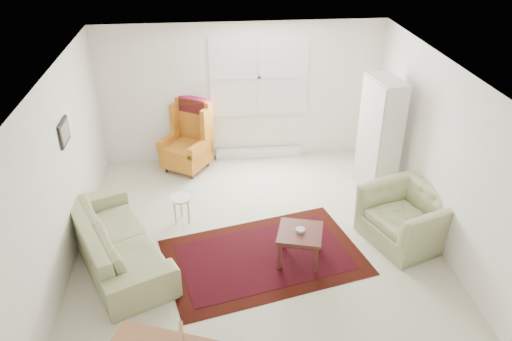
{
  "coord_description": "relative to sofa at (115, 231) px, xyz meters",
  "views": [
    {
      "loc": [
        -0.6,
        -5.58,
        4.38
      ],
      "look_at": [
        0.0,
        0.3,
        1.05
      ],
      "focal_mm": 35.0,
      "sensor_mm": 36.0,
      "label": 1
    }
  ],
  "objects": [
    {
      "name": "room",
      "position": [
        1.93,
        0.3,
        0.8
      ],
      "size": [
        5.04,
        5.54,
        2.51
      ],
      "color": "beige",
      "rests_on": "ground"
    },
    {
      "name": "rug",
      "position": [
        1.96,
        -0.18,
        -0.45
      ],
      "size": [
        2.94,
        2.25,
        0.03
      ],
      "primitive_type": null,
      "rotation": [
        0.0,
        0.0,
        0.24
      ],
      "color": "black",
      "rests_on": "ground"
    },
    {
      "name": "sofa",
      "position": [
        0.0,
        0.0,
        0.0
      ],
      "size": [
        1.77,
        2.45,
        0.92
      ],
      "primitive_type": "imported",
      "rotation": [
        0.0,
        0.0,
        2.0
      ],
      "color": "#939966",
      "rests_on": "ground"
    },
    {
      "name": "armchair",
      "position": [
        4.01,
        0.03,
        -0.01
      ],
      "size": [
        1.34,
        1.43,
        0.89
      ],
      "primitive_type": "imported",
      "rotation": [
        0.0,
        0.0,
        -1.21
      ],
      "color": "#939966",
      "rests_on": "ground"
    },
    {
      "name": "wingback_chair",
      "position": [
        0.88,
        2.44,
        0.16
      ],
      "size": [
        1.02,
        1.03,
        1.25
      ],
      "primitive_type": null,
      "rotation": [
        0.0,
        0.0,
        -0.57
      ],
      "color": "#BA6E1C",
      "rests_on": "ground"
    },
    {
      "name": "coffee_table",
      "position": [
        2.43,
        -0.26,
        -0.23
      ],
      "size": [
        0.71,
        0.71,
        0.47
      ],
      "primitive_type": null,
      "rotation": [
        0.0,
        0.0,
        -0.27
      ],
      "color": "#491E16",
      "rests_on": "ground"
    },
    {
      "name": "stool",
      "position": [
        0.83,
        0.8,
        -0.24
      ],
      "size": [
        0.43,
        0.43,
        0.44
      ],
      "primitive_type": null,
      "rotation": [
        0.0,
        0.0,
        -0.43
      ],
      "color": "white",
      "rests_on": "ground"
    },
    {
      "name": "cabinet",
      "position": [
        4.01,
        1.46,
        0.49
      ],
      "size": [
        0.52,
        0.82,
        1.91
      ],
      "primitive_type": null,
      "rotation": [
        0.0,
        0.0,
        0.16
      ],
      "color": "white",
      "rests_on": "ground"
    }
  ]
}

